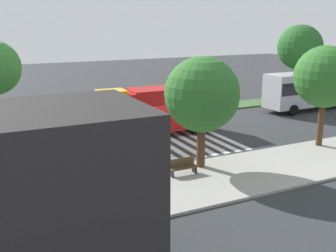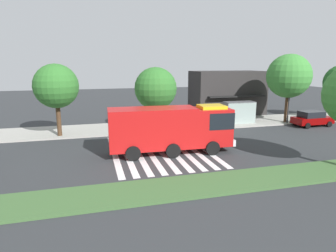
# 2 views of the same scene
# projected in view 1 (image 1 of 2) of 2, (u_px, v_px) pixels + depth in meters

# --- Properties ---
(ground_plane) EXTENTS (120.00, 120.00, 0.00)m
(ground_plane) POSITION_uv_depth(u_px,v_px,m) (162.00, 138.00, 30.03)
(ground_plane) COLOR #2D3033
(sidewalk) EXTENTS (60.00, 5.73, 0.14)m
(sidewalk) POSITION_uv_depth(u_px,v_px,m) (230.00, 176.00, 22.49)
(sidewalk) COLOR #9E9B93
(sidewalk) RESTS_ON ground_plane
(median_strip) EXTENTS (60.00, 3.00, 0.14)m
(median_strip) POSITION_uv_depth(u_px,v_px,m) (127.00, 117.00, 36.35)
(median_strip) COLOR #3D6033
(median_strip) RESTS_ON ground_plane
(crosswalk) EXTENTS (7.65, 10.44, 0.01)m
(crosswalk) POSITION_uv_depth(u_px,v_px,m) (168.00, 137.00, 30.22)
(crosswalk) COLOR silver
(crosswalk) RESTS_ON ground_plane
(fire_truck) EXTENTS (9.72, 3.04, 3.68)m
(fire_truck) POSITION_uv_depth(u_px,v_px,m) (151.00, 109.00, 29.99)
(fire_truck) COLOR #B71414
(fire_truck) RESTS_ON ground_plane
(transit_bus) EXTENTS (11.03, 2.97, 3.62)m
(transit_bus) POSITION_uv_depth(u_px,v_px,m) (315.00, 87.00, 39.36)
(transit_bus) COLOR #B2B2B7
(transit_bus) RESTS_ON ground_plane
(bus_stop_shelter) EXTENTS (3.50, 1.40, 2.46)m
(bus_stop_shelter) POSITION_uv_depth(u_px,v_px,m) (18.00, 168.00, 18.42)
(bus_stop_shelter) COLOR #4C4C51
(bus_stop_shelter) RESTS_ON sidewalk
(bench_near_shelter) EXTENTS (1.60, 0.50, 0.90)m
(bench_near_shelter) POSITION_uv_depth(u_px,v_px,m) (104.00, 180.00, 20.49)
(bench_near_shelter) COLOR #2D472D
(bench_near_shelter) RESTS_ON sidewalk
(bench_west_of_shelter) EXTENTS (1.60, 0.50, 0.90)m
(bench_west_of_shelter) POSITION_uv_depth(u_px,v_px,m) (182.00, 166.00, 22.42)
(bench_west_of_shelter) COLOR #4C3823
(bench_west_of_shelter) RESTS_ON sidewalk
(sidewalk_tree_far_west) EXTENTS (4.08, 4.08, 6.73)m
(sidewalk_tree_far_west) POSITION_uv_depth(u_px,v_px,m) (325.00, 77.00, 26.62)
(sidewalk_tree_far_west) COLOR #47301E
(sidewalk_tree_far_west) RESTS_ON sidewalk
(sidewalk_tree_west) EXTENTS (4.26, 4.26, 6.39)m
(sidewalk_tree_west) POSITION_uv_depth(u_px,v_px,m) (202.00, 95.00, 22.70)
(sidewalk_tree_west) COLOR #47301E
(sidewalk_tree_west) RESTS_ON sidewalk
(median_tree_far_west) EXTENTS (4.79, 4.79, 7.91)m
(median_tree_far_west) POSITION_uv_depth(u_px,v_px,m) (300.00, 48.00, 43.49)
(median_tree_far_west) COLOR #513823
(median_tree_far_west) RESTS_ON median_strip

